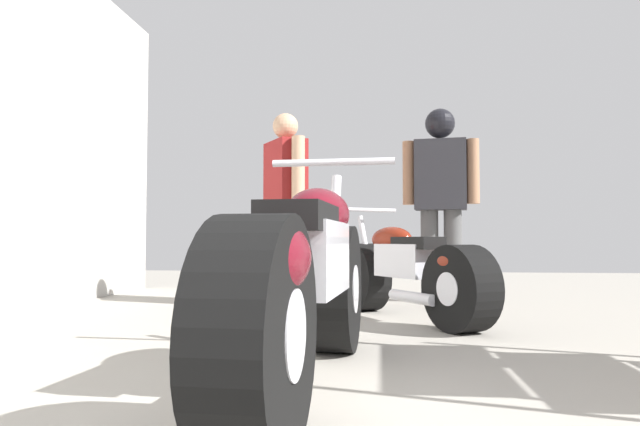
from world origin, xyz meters
name	(u,v)px	position (x,y,z in m)	size (l,w,h in m)	color
ground_plane	(370,341)	(0.00, 3.01, 0.00)	(14.46, 14.46, 0.00)	#9E998E
motorcycle_maroon_cruiser	(306,282)	(-0.22, 1.88, 0.41)	(0.63, 2.12, 0.99)	black
motorcycle_black_naked	(408,273)	(0.26, 3.86, 0.34)	(1.10, 1.64, 0.84)	black
mechanic_in_blue	(285,196)	(-0.78, 4.70, 0.96)	(0.45, 0.64, 1.70)	#2D3851
mechanic_with_helmet	(441,186)	(0.62, 5.15, 1.09)	(0.72, 0.32, 1.81)	#4C4C4C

